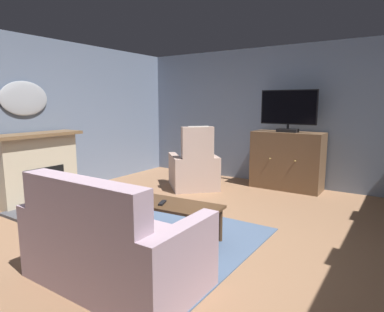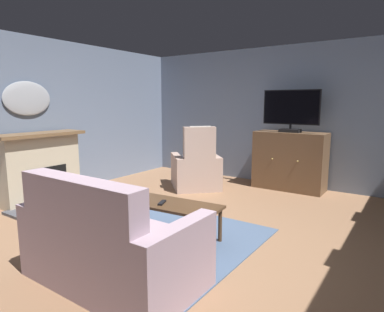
# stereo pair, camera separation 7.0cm
# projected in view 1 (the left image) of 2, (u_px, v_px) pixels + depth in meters

# --- Properties ---
(ground_plane) EXTENTS (6.62, 7.50, 0.04)m
(ground_plane) POSITION_uv_depth(u_px,v_px,m) (173.00, 247.00, 3.69)
(ground_plane) COLOR #936B4C
(wall_back) EXTENTS (6.62, 0.10, 2.63)m
(wall_back) POSITION_uv_depth(u_px,v_px,m) (282.00, 116.00, 6.35)
(wall_back) COLOR slate
(wall_back) RESTS_ON ground_plane
(wall_left) EXTENTS (0.10, 7.50, 2.63)m
(wall_left) POSITION_uv_depth(u_px,v_px,m) (15.00, 120.00, 5.14)
(wall_left) COLOR slate
(wall_left) RESTS_ON ground_plane
(rug_central) EXTENTS (2.15, 2.01, 0.01)m
(rug_central) POSITION_uv_depth(u_px,v_px,m) (160.00, 237.00, 3.90)
(rug_central) COLOR slate
(rug_central) RESTS_ON ground_plane
(fireplace) EXTENTS (0.82, 1.41, 1.11)m
(fireplace) POSITION_uv_depth(u_px,v_px,m) (39.00, 170.00, 5.19)
(fireplace) COLOR #4C4C51
(fireplace) RESTS_ON ground_plane
(wall_mirror_oval) EXTENTS (0.06, 0.78, 0.54)m
(wall_mirror_oval) POSITION_uv_depth(u_px,v_px,m) (24.00, 98.00, 5.15)
(wall_mirror_oval) COLOR #B2B7BF
(tv_cabinet) EXTENTS (1.26, 0.55, 1.05)m
(tv_cabinet) POSITION_uv_depth(u_px,v_px,m) (287.00, 162.00, 6.05)
(tv_cabinet) COLOR #4A3523
(tv_cabinet) RESTS_ON ground_plane
(television) EXTENTS (1.00, 0.20, 0.75)m
(television) POSITION_uv_depth(u_px,v_px,m) (288.00, 110.00, 5.86)
(television) COLOR black
(television) RESTS_ON tv_cabinet
(coffee_table) EXTENTS (1.16, 0.57, 0.43)m
(coffee_table) POSITION_uv_depth(u_px,v_px,m) (173.00, 208.00, 3.80)
(coffee_table) COLOR #4C331E
(coffee_table) RESTS_ON ground_plane
(tv_remote) EXTENTS (0.11, 0.18, 0.02)m
(tv_remote) POSITION_uv_depth(u_px,v_px,m) (162.00, 203.00, 3.78)
(tv_remote) COLOR black
(tv_remote) RESTS_ON coffee_table
(sofa_floral) EXTENTS (1.58, 0.87, 0.99)m
(sofa_floral) POSITION_uv_depth(u_px,v_px,m) (112.00, 247.00, 2.86)
(sofa_floral) COLOR #AD93A3
(sofa_floral) RESTS_ON ground_plane
(armchair_beside_cabinet) EXTENTS (1.21, 1.21, 1.18)m
(armchair_beside_cabinet) POSITION_uv_depth(u_px,v_px,m) (194.00, 170.00, 6.11)
(armchair_beside_cabinet) COLOR #BC9E8E
(armchair_beside_cabinet) RESTS_ON ground_plane
(cat) EXTENTS (0.39, 0.57, 0.21)m
(cat) POSITION_uv_depth(u_px,v_px,m) (111.00, 208.00, 4.68)
(cat) COLOR gray
(cat) RESTS_ON ground_plane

